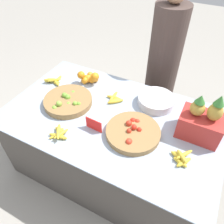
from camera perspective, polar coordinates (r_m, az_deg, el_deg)
name	(u,v)px	position (r m, az deg, el deg)	size (l,w,h in m)	color
ground_plane	(112,165)	(2.46, 0.00, -13.57)	(12.00, 12.00, 0.00)	#A39E93
market_table	(112,143)	(2.15, 0.00, -8.17)	(1.86, 1.12, 0.74)	#4C4742
lime_bowl	(68,101)	(2.02, -11.41, 2.87)	(0.44, 0.44, 0.10)	olive
tomato_basket	(133,132)	(1.72, 5.55, -5.23)	(0.43, 0.43, 0.09)	olive
orange_pile	(90,78)	(2.24, -5.84, 8.91)	(0.22, 0.19, 0.14)	orange
metal_bowl	(156,101)	(2.01, 11.46, 2.93)	(0.33, 0.33, 0.08)	silver
price_sign	(94,125)	(1.74, -4.78, -3.33)	(0.15, 0.01, 0.11)	red
produce_crate	(201,122)	(1.77, 22.31, -2.51)	(0.31, 0.22, 0.42)	#B22D28
banana_bunch_back_center	(54,81)	(2.32, -14.80, 7.96)	(0.19, 0.19, 0.06)	gold
banana_bunch_middle_left	(182,158)	(1.65, 17.73, -11.41)	(0.16, 0.18, 0.06)	gold
banana_bunch_front_right	(115,99)	(2.02, 0.71, 3.42)	(0.18, 0.20, 0.03)	gold
banana_bunch_front_center	(59,134)	(1.76, -13.66, -5.52)	(0.16, 0.16, 0.06)	gold
vendor_person	(163,67)	(2.59, 13.08, 11.44)	(0.35, 0.35, 1.60)	#473833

